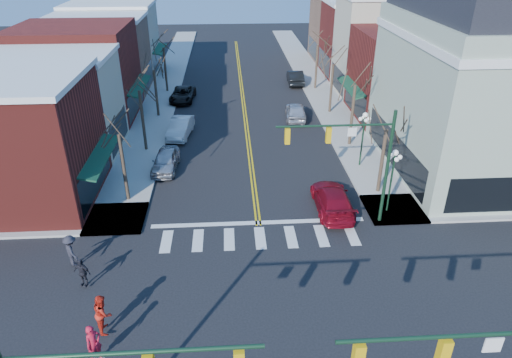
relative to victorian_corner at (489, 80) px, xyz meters
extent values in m
plane|color=black|center=(-16.50, -14.50, -6.66)|extent=(160.00, 160.00, 0.00)
cube|color=#9E9B93|center=(-25.25, 5.50, -6.58)|extent=(3.50, 70.00, 0.15)
cube|color=#9E9B93|center=(-7.75, 5.50, -6.58)|extent=(3.50, 70.00, 0.15)
cube|color=maroon|center=(-32.00, -2.75, -2.66)|extent=(10.00, 8.50, 8.00)
cube|color=#B8B198|center=(-32.00, 5.00, -2.91)|extent=(10.00, 7.00, 7.50)
cube|color=maroon|center=(-32.00, 13.00, -2.41)|extent=(10.00, 9.00, 8.50)
cube|color=#986D54|center=(-32.00, 21.25, -2.76)|extent=(10.00, 7.50, 7.80)
cube|color=#B8B198|center=(-32.00, 29.00, -2.56)|extent=(10.00, 8.00, 8.20)
cube|color=maroon|center=(-1.00, 11.25, -2.66)|extent=(10.00, 8.50, 8.00)
cube|color=#B8B198|center=(-1.00, 19.00, -1.66)|extent=(10.00, 7.00, 10.00)
cube|color=maroon|center=(-1.00, 26.50, -2.41)|extent=(10.00, 8.00, 8.50)
cube|color=#986D54|center=(-1.00, 34.50, -2.16)|extent=(10.00, 8.00, 9.00)
cube|color=#9BAA93|center=(0.00, 0.00, -1.16)|extent=(12.00, 14.00, 11.00)
cube|color=white|center=(0.00, 0.00, 2.94)|extent=(12.25, 14.25, 0.50)
cube|color=black|center=(0.00, 0.00, 5.24)|extent=(11.40, 13.40, 1.80)
cylinder|color=#14331E|center=(-20.65, -21.90, -0.26)|extent=(6.50, 0.12, 0.12)
cylinder|color=#14331E|center=(-12.35, -21.90, -0.26)|extent=(6.50, 0.12, 0.12)
cube|color=gold|center=(-12.68, -21.90, -0.81)|extent=(0.28, 0.28, 0.90)
cube|color=gold|center=(-14.95, -21.90, -0.81)|extent=(0.28, 0.28, 0.90)
cylinder|color=#14331E|center=(-9.10, -7.10, -3.06)|extent=(0.20, 0.20, 7.20)
cylinder|color=#14331E|center=(-12.35, -7.10, -0.26)|extent=(6.50, 0.12, 0.12)
cube|color=gold|center=(-12.68, -7.10, -0.81)|extent=(0.28, 0.28, 0.90)
cube|color=gold|center=(-14.95, -7.10, -0.81)|extent=(0.28, 0.28, 0.90)
cylinder|color=#14331E|center=(-8.30, -6.00, -4.66)|extent=(0.12, 0.12, 4.00)
sphere|color=white|center=(-8.30, -6.00, -2.51)|extent=(0.36, 0.36, 0.36)
cylinder|color=#14331E|center=(-8.30, 0.50, -4.66)|extent=(0.12, 0.12, 4.00)
sphere|color=white|center=(-8.30, 0.50, -2.51)|extent=(0.36, 0.36, 0.36)
cylinder|color=#382B21|center=(-24.90, -3.50, -4.28)|extent=(0.24, 0.24, 4.76)
cylinder|color=#382B21|center=(-24.90, 4.50, -4.14)|extent=(0.24, 0.24, 5.04)
cylinder|color=#382B21|center=(-24.90, 12.50, -4.38)|extent=(0.24, 0.24, 4.55)
cylinder|color=#382B21|center=(-24.90, 20.50, -4.21)|extent=(0.24, 0.24, 4.90)
cylinder|color=#382B21|center=(-8.10, -3.50, -4.35)|extent=(0.24, 0.24, 4.62)
cylinder|color=#382B21|center=(-8.10, 4.50, -4.07)|extent=(0.24, 0.24, 5.18)
cylinder|color=#382B21|center=(-8.10, 12.50, -4.24)|extent=(0.24, 0.24, 4.83)
cylinder|color=#382B21|center=(-8.10, 20.50, -4.17)|extent=(0.24, 0.24, 4.97)
imported|color=#ACACB1|center=(-22.90, 0.96, -5.92)|extent=(2.01, 4.43, 1.47)
imported|color=silver|center=(-22.35, 7.47, -5.89)|extent=(2.25, 4.85, 1.54)
imported|color=black|center=(-22.90, 17.23, -5.96)|extent=(2.70, 5.16, 1.38)
imported|color=maroon|center=(-11.70, -5.49, -5.89)|extent=(2.20, 5.33, 1.54)
imported|color=silver|center=(-11.70, 11.02, -5.87)|extent=(2.25, 4.77, 1.58)
imported|color=black|center=(-10.10, 22.73, -5.86)|extent=(1.85, 4.91, 1.60)
imported|color=red|center=(-23.80, -16.58, -5.61)|extent=(0.75, 0.78, 1.80)
imported|color=red|center=(-23.80, -14.95, -5.55)|extent=(0.90, 1.06, 1.91)
imported|color=black|center=(-25.53, -11.93, -5.73)|extent=(0.98, 0.66, 1.55)
imported|color=#22212A|center=(-26.50, -10.25, -5.61)|extent=(1.23, 1.32, 1.79)
camera|label=1|loc=(-18.14, -29.99, 8.82)|focal=32.00mm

